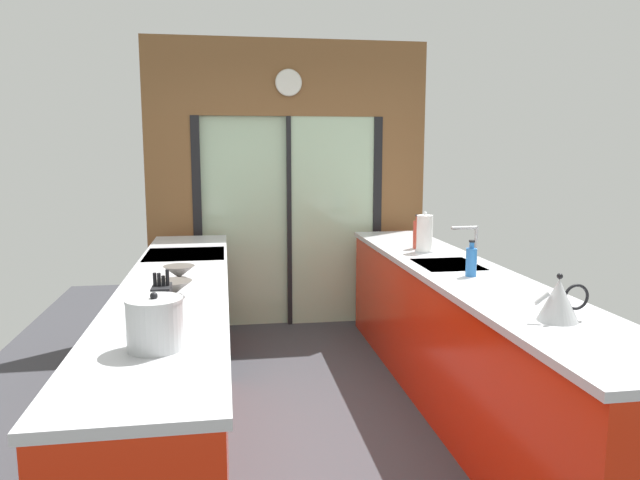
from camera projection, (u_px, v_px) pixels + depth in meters
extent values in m
cube|color=#38383D|center=(318.00, 399.00, 4.14)|extent=(5.04, 7.60, 0.02)
cube|color=brown|center=(288.00, 78.00, 5.54)|extent=(2.64, 0.08, 0.70)
cube|color=#B2D1AD|center=(245.00, 223.00, 5.70)|extent=(0.80, 0.02, 2.00)
cube|color=#B2D1AD|center=(332.00, 222.00, 5.79)|extent=(0.80, 0.02, 2.00)
cube|color=black|center=(198.00, 224.00, 5.61)|extent=(0.08, 0.10, 2.00)
cube|color=black|center=(376.00, 221.00, 5.88)|extent=(0.08, 0.10, 2.00)
cube|color=black|center=(289.00, 222.00, 5.74)|extent=(0.04, 0.10, 2.00)
cube|color=brown|center=(170.00, 225.00, 5.57)|extent=(0.42, 0.08, 2.00)
cube|color=brown|center=(401.00, 220.00, 5.92)|extent=(0.42, 0.08, 2.00)
cylinder|color=white|center=(289.00, 83.00, 5.48)|extent=(0.23, 0.03, 0.23)
torus|color=beige|center=(289.00, 83.00, 5.48)|extent=(0.25, 0.02, 0.25)
cube|color=red|center=(169.00, 401.00, 3.03)|extent=(0.58, 2.55, 0.88)
cube|color=red|center=(191.00, 296.00, 5.17)|extent=(0.58, 0.65, 0.88)
cube|color=#BCBCC1|center=(175.00, 285.00, 3.56)|extent=(0.62, 3.80, 0.04)
cube|color=red|center=(462.00, 343.00, 3.92)|extent=(0.58, 3.80, 0.88)
cube|color=#BCBCC1|center=(465.00, 275.00, 3.85)|extent=(0.62, 3.80, 0.04)
cube|color=#B7BABC|center=(448.00, 268.00, 4.09)|extent=(0.40, 0.48, 0.05)
cylinder|color=#B7BABC|center=(476.00, 245.00, 4.10)|extent=(0.02, 0.02, 0.26)
cylinder|color=#B7BABC|center=(464.00, 228.00, 4.07)|extent=(0.18, 0.02, 0.02)
cube|color=black|center=(187.00, 316.00, 4.56)|extent=(0.58, 0.60, 0.88)
cube|color=black|center=(226.00, 309.00, 4.60)|extent=(0.01, 0.48, 0.28)
cube|color=black|center=(185.00, 256.00, 4.49)|extent=(0.58, 0.60, 0.03)
cylinder|color=#B7BABC|center=(226.00, 273.00, 4.38)|extent=(0.02, 0.04, 0.04)
cylinder|color=#B7BABC|center=(226.00, 268.00, 4.55)|extent=(0.02, 0.04, 0.04)
cylinder|color=#B7BABC|center=(226.00, 264.00, 4.73)|extent=(0.02, 0.04, 0.04)
cylinder|color=#514C47|center=(173.00, 296.00, 3.20)|extent=(0.09, 0.09, 0.01)
cone|color=#514C47|center=(173.00, 288.00, 3.19)|extent=(0.20, 0.20, 0.08)
cylinder|color=#514C47|center=(179.00, 278.00, 3.62)|extent=(0.09, 0.09, 0.01)
cone|color=#514C47|center=(179.00, 272.00, 3.62)|extent=(0.19, 0.19, 0.07)
cube|color=black|center=(162.00, 307.00, 2.63)|extent=(0.08, 0.14, 0.19)
cylinder|color=black|center=(155.00, 281.00, 2.61)|extent=(0.02, 0.02, 0.07)
cylinder|color=black|center=(159.00, 281.00, 2.61)|extent=(0.02, 0.02, 0.07)
cylinder|color=black|center=(163.00, 282.00, 2.61)|extent=(0.02, 0.02, 0.05)
cylinder|color=black|center=(167.00, 279.00, 2.61)|extent=(0.02, 0.02, 0.08)
cylinder|color=#B7BABC|center=(155.00, 325.00, 2.35)|extent=(0.22, 0.22, 0.19)
cylinder|color=#B7BABC|center=(154.00, 300.00, 2.34)|extent=(0.22, 0.22, 0.01)
sphere|color=black|center=(154.00, 296.00, 2.33)|extent=(0.03, 0.03, 0.03)
cone|color=#B7BABC|center=(558.00, 300.00, 2.73)|extent=(0.19, 0.19, 0.20)
sphere|color=black|center=(560.00, 276.00, 2.72)|extent=(0.03, 0.03, 0.03)
cylinder|color=#B7BABC|center=(541.00, 299.00, 2.72)|extent=(0.08, 0.02, 0.07)
torus|color=black|center=(576.00, 297.00, 2.75)|extent=(0.12, 0.01, 0.12)
cylinder|color=#286BB7|center=(471.00, 262.00, 3.70)|extent=(0.07, 0.07, 0.17)
cylinder|color=#286BB7|center=(472.00, 245.00, 3.68)|extent=(0.03, 0.03, 0.04)
cylinder|color=black|center=(472.00, 241.00, 3.67)|extent=(0.04, 0.04, 0.01)
cylinder|color=#B23D2D|center=(417.00, 235.00, 4.72)|extent=(0.07, 0.07, 0.22)
cylinder|color=#B23D2D|center=(418.00, 219.00, 4.70)|extent=(0.03, 0.03, 0.04)
cylinder|color=black|center=(418.00, 215.00, 4.70)|extent=(0.04, 0.04, 0.01)
cylinder|color=#B7BABC|center=(424.00, 251.00, 4.57)|extent=(0.14, 0.14, 0.01)
cylinder|color=white|center=(425.00, 233.00, 4.55)|extent=(0.12, 0.12, 0.27)
sphere|color=#B7BABC|center=(425.00, 213.00, 4.52)|extent=(0.03, 0.03, 0.03)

